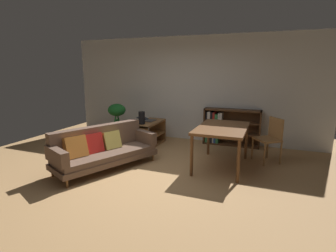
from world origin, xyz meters
TOP-DOWN VIEW (x-y plane):
  - ground_plane at (0.00, 0.00)m, footprint 8.16×8.16m
  - back_wall_panel at (0.00, 2.70)m, footprint 6.80×0.10m
  - fabric_couch at (-0.92, 0.02)m, footprint 1.48×2.11m
  - media_console at (-0.75, 1.72)m, footprint 0.47×1.09m
  - open_laptop at (-0.85, 1.84)m, footprint 0.45×0.32m
  - desk_speaker at (-0.78, 1.41)m, footprint 0.15×0.15m
  - potted_floor_plant at (-1.72, 1.81)m, footprint 0.46×0.51m
  - dining_table at (1.20, 0.90)m, footprint 0.91×1.40m
  - dining_chair_near at (2.07, 1.56)m, footprint 0.60×0.61m
  - bookshelf at (1.05, 2.52)m, footprint 1.37×0.30m

SIDE VIEW (x-z plane):
  - ground_plane at x=0.00m, z-range 0.00..0.00m
  - media_console at x=-0.75m, z-range -0.01..0.59m
  - fabric_couch at x=-0.92m, z-range -0.02..0.78m
  - bookshelf at x=1.05m, z-range 0.00..0.90m
  - dining_chair_near at x=2.07m, z-range 0.07..0.98m
  - open_laptop at x=-0.85m, z-range 0.58..0.66m
  - potted_floor_plant at x=-1.72m, z-range 0.16..1.14m
  - dining_table at x=1.20m, z-range 0.32..1.12m
  - desk_speaker at x=-0.78m, z-range 0.60..0.90m
  - back_wall_panel at x=0.00m, z-range 0.00..2.70m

